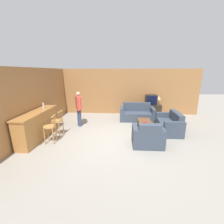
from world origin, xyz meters
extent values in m
plane|color=gray|center=(0.00, 0.00, 0.00)|extent=(24.00, 24.00, 0.00)
cube|color=#9E6B3D|center=(0.00, 3.66, 1.30)|extent=(9.40, 0.08, 2.60)
cube|color=#9E6B3D|center=(-3.13, 1.33, 1.30)|extent=(0.08, 8.66, 2.60)
cube|color=#A87038|center=(-2.80, -0.02, 0.50)|extent=(0.47, 2.21, 0.99)
cube|color=#A87038|center=(-2.80, -0.02, 1.02)|extent=(0.55, 2.27, 0.05)
cylinder|color=#B77F42|center=(-2.20, -0.34, 0.60)|extent=(0.44, 0.44, 0.04)
cylinder|color=#B77F42|center=(-2.35, -0.21, 0.29)|extent=(0.04, 0.04, 0.58)
cylinder|color=#B77F42|center=(-2.33, -0.50, 0.29)|extent=(0.04, 0.04, 0.58)
cylinder|color=#B77F42|center=(-2.06, -0.19, 0.29)|extent=(0.04, 0.04, 0.58)
cylinder|color=#B77F42|center=(-2.04, -0.48, 0.29)|extent=(0.04, 0.04, 0.58)
cylinder|color=#B77F42|center=(-2.03, -0.20, 0.79)|extent=(0.02, 0.02, 0.34)
cylinder|color=#B77F42|center=(-2.02, -0.29, 0.79)|extent=(0.02, 0.02, 0.34)
cylinder|color=#B77F42|center=(-2.02, -0.37, 0.79)|extent=(0.02, 0.02, 0.34)
cylinder|color=#B77F42|center=(-2.01, -0.45, 0.79)|extent=(0.02, 0.02, 0.34)
cube|color=#B77F42|center=(-2.02, -0.33, 0.98)|extent=(0.06, 0.36, 0.04)
cylinder|color=#B77F42|center=(-2.20, 0.30, 0.60)|extent=(0.47, 0.47, 0.04)
cylinder|color=#B77F42|center=(-2.32, 0.46, 0.29)|extent=(0.04, 0.04, 0.58)
cylinder|color=#B77F42|center=(-2.36, 0.18, 0.29)|extent=(0.04, 0.04, 0.58)
cylinder|color=#B77F42|center=(-2.03, 0.42, 0.29)|extent=(0.04, 0.04, 0.58)
cylinder|color=#B77F42|center=(-2.07, 0.13, 0.29)|extent=(0.04, 0.04, 0.58)
cylinder|color=#B77F42|center=(-2.00, 0.40, 0.79)|extent=(0.02, 0.02, 0.34)
cylinder|color=#B77F42|center=(-2.01, 0.31, 0.79)|extent=(0.02, 0.02, 0.34)
cylinder|color=#B77F42|center=(-2.03, 0.23, 0.79)|extent=(0.02, 0.02, 0.34)
cylinder|color=#B77F42|center=(-2.04, 0.15, 0.79)|extent=(0.02, 0.02, 0.34)
cube|color=#B77F42|center=(-2.02, 0.27, 0.98)|extent=(0.09, 0.36, 0.04)
cube|color=#384251|center=(1.10, 2.37, 0.22)|extent=(1.41, 0.84, 0.44)
cube|color=#384251|center=(1.10, 2.68, 0.66)|extent=(1.41, 0.22, 0.44)
cube|color=#384251|center=(0.31, 2.37, 0.34)|extent=(0.16, 0.84, 0.68)
cube|color=#384251|center=(1.88, 2.37, 0.34)|extent=(0.16, 0.84, 0.68)
cube|color=#384251|center=(1.19, -0.34, 0.22)|extent=(0.70, 0.80, 0.44)
cube|color=#384251|center=(1.19, -0.63, 0.65)|extent=(0.70, 0.22, 0.42)
cube|color=#384251|center=(1.62, -0.34, 0.33)|extent=(0.16, 0.80, 0.67)
cube|color=#384251|center=(0.76, -0.34, 0.33)|extent=(0.16, 0.80, 0.67)
cube|color=#384251|center=(2.28, 0.93, 0.22)|extent=(0.77, 1.15, 0.44)
cube|color=#384251|center=(2.55, 0.93, 0.64)|extent=(0.22, 1.15, 0.41)
cube|color=#384251|center=(2.28, 1.59, 0.33)|extent=(0.77, 0.16, 0.66)
cube|color=#384251|center=(2.28, 0.27, 0.33)|extent=(0.77, 0.16, 0.66)
cube|color=brown|center=(1.31, 1.05, 0.38)|extent=(0.55, 1.03, 0.04)
cube|color=brown|center=(1.07, 0.57, 0.18)|extent=(0.06, 0.06, 0.36)
cube|color=brown|center=(1.54, 0.57, 0.18)|extent=(0.06, 0.06, 0.36)
cube|color=brown|center=(1.07, 1.53, 0.18)|extent=(0.06, 0.06, 0.36)
cube|color=brown|center=(1.54, 1.53, 0.18)|extent=(0.06, 0.06, 0.36)
cube|color=#2D2319|center=(1.95, 3.28, 0.32)|extent=(1.14, 0.51, 0.65)
cube|color=black|center=(1.95, 3.28, 0.92)|extent=(0.60, 0.46, 0.55)
cube|color=black|center=(1.95, 3.05, 0.92)|extent=(0.53, 0.01, 0.48)
cylinder|color=silver|center=(-2.80, 0.53, 1.13)|extent=(0.06, 0.06, 0.18)
cone|color=silver|center=(-2.80, 0.53, 1.25)|extent=(0.05, 0.05, 0.08)
cylinder|color=black|center=(-2.80, 0.53, 1.30)|extent=(0.02, 0.02, 0.02)
cube|color=maroon|center=(1.28, 0.89, 0.41)|extent=(0.17, 0.17, 0.02)
cylinder|color=brown|center=(2.35, 3.28, 0.66)|extent=(0.16, 0.16, 0.02)
cylinder|color=brown|center=(2.35, 3.28, 0.80)|extent=(0.03, 0.03, 0.26)
cone|color=tan|center=(2.35, 3.28, 1.05)|extent=(0.30, 0.30, 0.23)
cylinder|color=#384260|center=(-1.67, 1.48, 0.39)|extent=(0.15, 0.15, 0.77)
cylinder|color=#384260|center=(-1.60, 1.33, 0.39)|extent=(0.15, 0.15, 0.77)
cube|color=#CC4C3D|center=(-1.64, 1.41, 1.08)|extent=(0.39, 0.51, 0.61)
cylinder|color=#CC4C3D|center=(-1.76, 1.64, 1.11)|extent=(0.10, 0.10, 0.56)
cylinder|color=#CC4C3D|center=(-1.51, 1.17, 1.11)|extent=(0.10, 0.10, 0.56)
sphere|color=tan|center=(-1.64, 1.41, 1.49)|extent=(0.18, 0.18, 0.18)
camera|label=1|loc=(0.28, -5.08, 2.45)|focal=24.00mm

